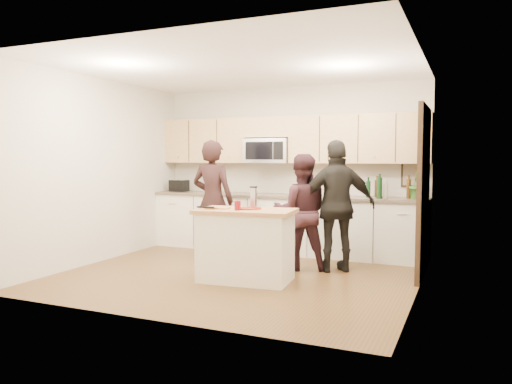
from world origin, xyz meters
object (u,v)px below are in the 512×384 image
at_px(island, 246,245).
at_px(woman_center, 301,212).
at_px(toaster, 179,186).
at_px(woman_right, 337,206).
at_px(woman_left, 213,201).

height_order(island, woman_center, woman_center).
bearing_deg(toaster, woman_center, -21.78).
bearing_deg(woman_right, toaster, -48.08).
distance_m(woman_left, woman_center, 1.40).
relative_size(woman_left, woman_right, 1.01).
distance_m(toaster, woman_center, 2.82).
bearing_deg(woman_right, woman_left, -29.82).
xyz_separation_m(island, toaster, (-2.18, 1.94, 0.59)).
relative_size(woman_center, woman_right, 0.89).
bearing_deg(toaster, island, -41.67).
xyz_separation_m(toaster, woman_right, (3.09, -0.96, -0.15)).
relative_size(woman_left, woman_center, 1.13).
relative_size(toaster, woman_center, 0.19).
height_order(island, woman_left, woman_left).
relative_size(toaster, woman_left, 0.17).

